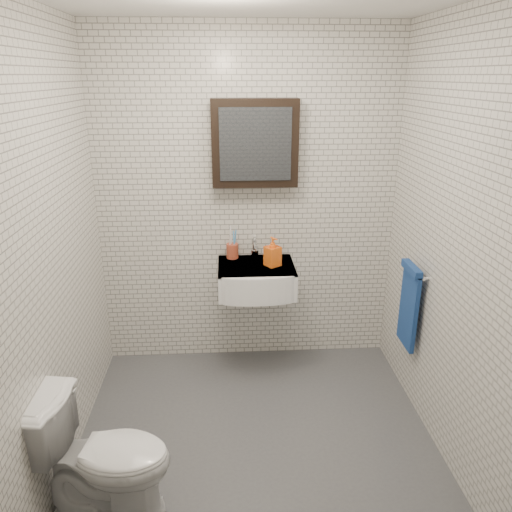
% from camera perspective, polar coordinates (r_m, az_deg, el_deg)
% --- Properties ---
extents(ground, '(2.20, 2.00, 0.01)m').
position_cam_1_polar(ground, '(3.36, -0.01, -19.57)').
color(ground, '#494C51').
rests_on(ground, ground).
extents(room_shell, '(2.22, 2.02, 2.51)m').
position_cam_1_polar(room_shell, '(2.68, -0.02, 5.28)').
color(room_shell, silver).
rests_on(room_shell, ground).
extents(washbasin, '(0.55, 0.50, 0.20)m').
position_cam_1_polar(washbasin, '(3.61, 0.06, -2.68)').
color(washbasin, white).
rests_on(washbasin, room_shell).
extents(faucet, '(0.06, 0.20, 0.15)m').
position_cam_1_polar(faucet, '(3.73, -0.13, 0.77)').
color(faucet, silver).
rests_on(faucet, washbasin).
extents(mirror_cabinet, '(0.60, 0.15, 0.60)m').
position_cam_1_polar(mirror_cabinet, '(3.55, -0.13, 12.76)').
color(mirror_cabinet, black).
rests_on(mirror_cabinet, room_shell).
extents(towel_rail, '(0.09, 0.30, 0.58)m').
position_cam_1_polar(towel_rail, '(3.48, 17.12, -5.09)').
color(towel_rail, silver).
rests_on(towel_rail, room_shell).
extents(toothbrush_cup, '(0.11, 0.11, 0.25)m').
position_cam_1_polar(toothbrush_cup, '(3.74, -2.72, 0.68)').
color(toothbrush_cup, '#A34028').
rests_on(toothbrush_cup, washbasin).
extents(soap_bottle, '(0.13, 0.14, 0.21)m').
position_cam_1_polar(soap_bottle, '(3.57, 1.92, 0.51)').
color(soap_bottle, orange).
rests_on(soap_bottle, washbasin).
extents(toilet, '(0.73, 0.49, 0.69)m').
position_cam_1_polar(toilet, '(2.80, -17.03, -21.03)').
color(toilet, white).
rests_on(toilet, ground).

